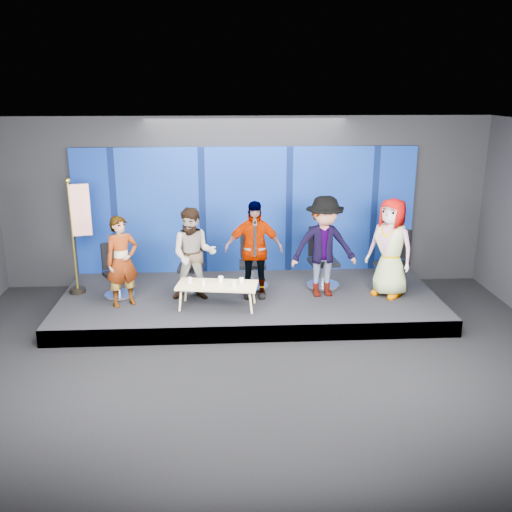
{
  "coord_description": "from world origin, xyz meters",
  "views": [
    {
      "loc": [
        -0.47,
        -7.57,
        4.08
      ],
      "look_at": [
        0.12,
        2.4,
        1.08
      ],
      "focal_mm": 40.0,
      "sensor_mm": 36.0,
      "label": 1
    }
  ],
  "objects_px": {
    "panelist_a": "(122,261)",
    "panelist_d": "(324,247)",
    "mug_d": "(234,283)",
    "panelist_c": "(254,249)",
    "coffee_table": "(217,286)",
    "chair_c": "(252,269)",
    "chair_b": "(191,272)",
    "chair_a": "(117,279)",
    "chair_e": "(393,268)",
    "chair_d": "(322,267)",
    "mug_c": "(221,279)",
    "panelist_b": "(194,254)",
    "mug_b": "(204,282)",
    "panelist_e": "(391,248)",
    "mug_e": "(242,281)",
    "mug_a": "(190,280)"
  },
  "relations": [
    {
      "from": "chair_b",
      "to": "chair_d",
      "type": "bearing_deg",
      "value": 4.49
    },
    {
      "from": "mug_d",
      "to": "chair_b",
      "type": "bearing_deg",
      "value": 126.82
    },
    {
      "from": "panelist_a",
      "to": "panelist_d",
      "type": "distance_m",
      "value": 3.63
    },
    {
      "from": "panelist_a",
      "to": "chair_d",
      "type": "height_order",
      "value": "panelist_a"
    },
    {
      "from": "chair_e",
      "to": "panelist_e",
      "type": "distance_m",
      "value": 0.74
    },
    {
      "from": "panelist_d",
      "to": "mug_d",
      "type": "height_order",
      "value": "panelist_d"
    },
    {
      "from": "chair_c",
      "to": "chair_d",
      "type": "height_order",
      "value": "chair_d"
    },
    {
      "from": "panelist_c",
      "to": "panelist_b",
      "type": "bearing_deg",
      "value": -174.44
    },
    {
      "from": "chair_a",
      "to": "mug_d",
      "type": "bearing_deg",
      "value": -50.6
    },
    {
      "from": "chair_c",
      "to": "mug_d",
      "type": "xyz_separation_m",
      "value": [
        -0.37,
        -1.15,
        0.11
      ]
    },
    {
      "from": "panelist_c",
      "to": "panelist_d",
      "type": "relative_size",
      "value": 0.96
    },
    {
      "from": "panelist_e",
      "to": "panelist_d",
      "type": "bearing_deg",
      "value": -137.29
    },
    {
      "from": "mug_d",
      "to": "chair_a",
      "type": "bearing_deg",
      "value": 159.55
    },
    {
      "from": "chair_b",
      "to": "chair_c",
      "type": "bearing_deg",
      "value": 7.2
    },
    {
      "from": "panelist_a",
      "to": "chair_c",
      "type": "distance_m",
      "value": 2.51
    },
    {
      "from": "chair_b",
      "to": "chair_a",
      "type": "bearing_deg",
      "value": -165.87
    },
    {
      "from": "chair_a",
      "to": "mug_b",
      "type": "bearing_deg",
      "value": -53.73
    },
    {
      "from": "panelist_c",
      "to": "coffee_table",
      "type": "xyz_separation_m",
      "value": [
        -0.67,
        -0.52,
        -0.51
      ]
    },
    {
      "from": "panelist_d",
      "to": "panelist_e",
      "type": "height_order",
      "value": "panelist_d"
    },
    {
      "from": "panelist_c",
      "to": "mug_e",
      "type": "bearing_deg",
      "value": -114.01
    },
    {
      "from": "panelist_a",
      "to": "mug_e",
      "type": "distance_m",
      "value": 2.13
    },
    {
      "from": "panelist_a",
      "to": "panelist_b",
      "type": "distance_m",
      "value": 1.27
    },
    {
      "from": "panelist_b",
      "to": "coffee_table",
      "type": "distance_m",
      "value": 0.76
    },
    {
      "from": "chair_a",
      "to": "mug_c",
      "type": "bearing_deg",
      "value": -46.94
    },
    {
      "from": "chair_e",
      "to": "mug_d",
      "type": "relative_size",
      "value": 11.45
    },
    {
      "from": "chair_b",
      "to": "chair_e",
      "type": "bearing_deg",
      "value": 2.38
    },
    {
      "from": "panelist_b",
      "to": "coffee_table",
      "type": "xyz_separation_m",
      "value": [
        0.42,
        -0.44,
        -0.46
      ]
    },
    {
      "from": "panelist_a",
      "to": "mug_c",
      "type": "distance_m",
      "value": 1.76
    },
    {
      "from": "chair_a",
      "to": "mug_d",
      "type": "distance_m",
      "value": 2.3
    },
    {
      "from": "panelist_d",
      "to": "mug_b",
      "type": "height_order",
      "value": "panelist_d"
    },
    {
      "from": "chair_a",
      "to": "mug_b",
      "type": "height_order",
      "value": "chair_a"
    },
    {
      "from": "panelist_b",
      "to": "mug_d",
      "type": "distance_m",
      "value": 0.99
    },
    {
      "from": "chair_e",
      "to": "mug_e",
      "type": "relative_size",
      "value": 11.56
    },
    {
      "from": "mug_d",
      "to": "panelist_d",
      "type": "bearing_deg",
      "value": 20.61
    },
    {
      "from": "panelist_d",
      "to": "mug_d",
      "type": "xyz_separation_m",
      "value": [
        -1.66,
        -0.62,
        -0.46
      ]
    },
    {
      "from": "coffee_table",
      "to": "mug_a",
      "type": "distance_m",
      "value": 0.5
    },
    {
      "from": "chair_a",
      "to": "mug_b",
      "type": "xyz_separation_m",
      "value": [
        1.62,
        -0.71,
        0.15
      ]
    },
    {
      "from": "panelist_e",
      "to": "coffee_table",
      "type": "distance_m",
      "value": 3.25
    },
    {
      "from": "mug_d",
      "to": "mug_e",
      "type": "bearing_deg",
      "value": 47.43
    },
    {
      "from": "chair_e",
      "to": "mug_b",
      "type": "relative_size",
      "value": 12.62
    },
    {
      "from": "mug_c",
      "to": "chair_d",
      "type": "bearing_deg",
      "value": 24.58
    },
    {
      "from": "chair_e",
      "to": "mug_a",
      "type": "xyz_separation_m",
      "value": [
        -3.88,
        -0.78,
        0.1
      ]
    },
    {
      "from": "mug_d",
      "to": "panelist_a",
      "type": "bearing_deg",
      "value": 170.14
    },
    {
      "from": "mug_b",
      "to": "coffee_table",
      "type": "bearing_deg",
      "value": 7.53
    },
    {
      "from": "panelist_d",
      "to": "mug_c",
      "type": "bearing_deg",
      "value": -173.31
    },
    {
      "from": "panelist_e",
      "to": "chair_d",
      "type": "bearing_deg",
      "value": -160.64
    },
    {
      "from": "chair_d",
      "to": "panelist_c",
      "type": "bearing_deg",
      "value": -165.71
    },
    {
      "from": "chair_e",
      "to": "coffee_table",
      "type": "relative_size",
      "value": 0.77
    },
    {
      "from": "panelist_e",
      "to": "panelist_a",
      "type": "bearing_deg",
      "value": -131.58
    },
    {
      "from": "panelist_c",
      "to": "mug_a",
      "type": "height_order",
      "value": "panelist_c"
    }
  ]
}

